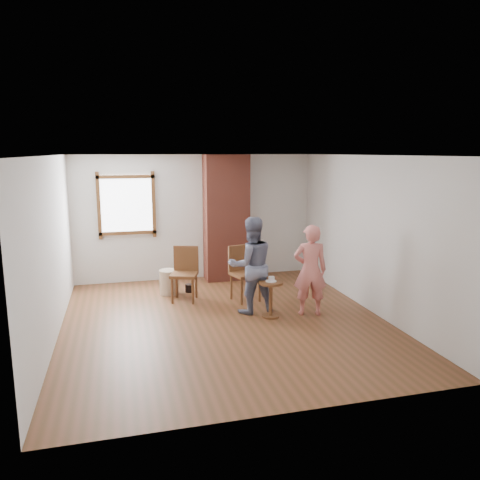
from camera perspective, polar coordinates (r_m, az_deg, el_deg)
name	(u,v)px	position (r m, az deg, el deg)	size (l,w,h in m)	color
ground	(225,321)	(7.55, -1.85, -9.88)	(5.50, 5.50, 0.00)	brown
room_shell	(213,204)	(7.69, -3.34, 4.39)	(5.04, 5.52, 2.62)	silver
brick_chimney	(226,218)	(9.73, -1.69, 2.71)	(0.90, 0.50, 2.60)	#9C4837
stoneware_crock	(169,282)	(8.97, -8.65, -5.08)	(0.36, 0.36, 0.46)	tan
dark_pot	(189,288)	(9.07, -6.22, -5.85)	(0.15, 0.15, 0.15)	black
dining_chair_left	(185,270)	(8.52, -6.73, -3.69)	(0.58, 0.58, 0.97)	brown
dining_chair_right	(243,270)	(8.47, 0.38, -3.64)	(0.57, 0.57, 0.99)	brown
side_table	(271,293)	(7.63, 3.77, -6.47)	(0.40, 0.40, 0.60)	brown
cake_plate	(271,281)	(7.57, 3.79, -5.02)	(0.18, 0.18, 0.01)	white
cake_slice	(272,279)	(7.57, 3.87, -4.77)	(0.08, 0.07, 0.06)	white
man	(251,265)	(7.74, 1.38, -3.10)	(0.78, 0.61, 1.61)	#151B3A
person_pink	(310,270)	(7.73, 8.55, -3.65)	(0.55, 0.36, 1.50)	#E37971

